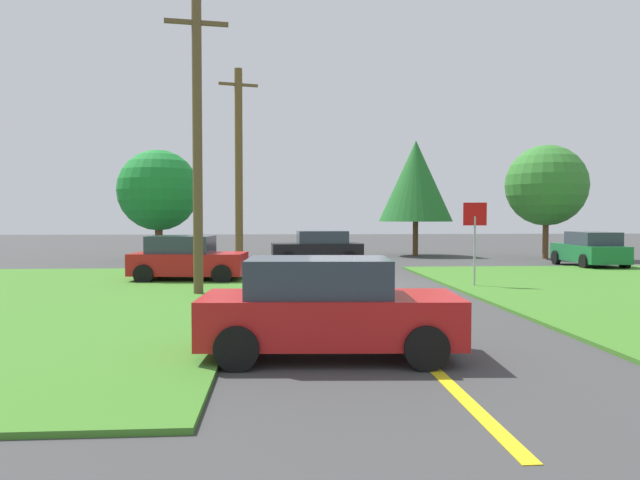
{
  "coord_description": "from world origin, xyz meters",
  "views": [
    {
      "loc": [
        -2.34,
        -20.27,
        2.28
      ],
      "look_at": [
        -0.56,
        4.63,
        1.33
      ],
      "focal_mm": 33.68,
      "sensor_mm": 36.0,
      "label": 1
    }
  ],
  "objects_px": {
    "parked_car_near_building": "(187,259)",
    "pine_tree_center": "(546,186)",
    "car_behind_on_main_road": "(327,308)",
    "car_approaching_junction": "(318,248)",
    "utility_pole_near": "(197,144)",
    "car_on_crossroad": "(590,250)",
    "oak_tree_left": "(416,181)",
    "stop_sign": "(475,228)",
    "oak_tree_right": "(158,190)",
    "utility_pole_mid": "(239,166)"
  },
  "relations": [
    {
      "from": "parked_car_near_building",
      "to": "car_behind_on_main_road",
      "type": "distance_m",
      "value": 12.54
    },
    {
      "from": "stop_sign",
      "to": "car_on_crossroad",
      "type": "xyz_separation_m",
      "value": [
        7.92,
        7.52,
        -1.13
      ]
    },
    {
      "from": "parked_car_near_building",
      "to": "oak_tree_left",
      "type": "relative_size",
      "value": 0.6
    },
    {
      "from": "oak_tree_left",
      "to": "utility_pole_mid",
      "type": "bearing_deg",
      "value": -144.05
    },
    {
      "from": "car_approaching_junction",
      "to": "utility_pole_near",
      "type": "bearing_deg",
      "value": 66.14
    },
    {
      "from": "utility_pole_mid",
      "to": "oak_tree_right",
      "type": "bearing_deg",
      "value": 133.94
    },
    {
      "from": "oak_tree_left",
      "to": "parked_car_near_building",
      "type": "bearing_deg",
      "value": -130.28
    },
    {
      "from": "stop_sign",
      "to": "utility_pole_near",
      "type": "distance_m",
      "value": 9.1
    },
    {
      "from": "pine_tree_center",
      "to": "stop_sign",
      "type": "bearing_deg",
      "value": -122.62
    },
    {
      "from": "oak_tree_right",
      "to": "car_behind_on_main_road",
      "type": "bearing_deg",
      "value": -72.68
    },
    {
      "from": "stop_sign",
      "to": "car_on_crossroad",
      "type": "height_order",
      "value": "stop_sign"
    },
    {
      "from": "oak_tree_right",
      "to": "utility_pole_mid",
      "type": "bearing_deg",
      "value": -46.06
    },
    {
      "from": "stop_sign",
      "to": "car_approaching_junction",
      "type": "xyz_separation_m",
      "value": [
        -4.38,
        10.05,
        -1.13
      ]
    },
    {
      "from": "oak_tree_left",
      "to": "car_on_crossroad",
      "type": "bearing_deg",
      "value": -54.19
    },
    {
      "from": "oak_tree_right",
      "to": "pine_tree_center",
      "type": "bearing_deg",
      "value": -1.15
    },
    {
      "from": "parked_car_near_building",
      "to": "pine_tree_center",
      "type": "height_order",
      "value": "pine_tree_center"
    },
    {
      "from": "stop_sign",
      "to": "oak_tree_left",
      "type": "distance_m",
      "value": 16.31
    },
    {
      "from": "car_on_crossroad",
      "to": "pine_tree_center",
      "type": "bearing_deg",
      "value": -2.62
    },
    {
      "from": "parked_car_near_building",
      "to": "pine_tree_center",
      "type": "bearing_deg",
      "value": 35.89
    },
    {
      "from": "car_approaching_junction",
      "to": "utility_pole_mid",
      "type": "bearing_deg",
      "value": 14.64
    },
    {
      "from": "parked_car_near_building",
      "to": "utility_pole_near",
      "type": "height_order",
      "value": "utility_pole_near"
    },
    {
      "from": "car_on_crossroad",
      "to": "car_approaching_junction",
      "type": "xyz_separation_m",
      "value": [
        -12.31,
        2.53,
        -0.0
      ]
    },
    {
      "from": "parked_car_near_building",
      "to": "oak_tree_right",
      "type": "height_order",
      "value": "oak_tree_right"
    },
    {
      "from": "parked_car_near_building",
      "to": "car_behind_on_main_road",
      "type": "xyz_separation_m",
      "value": [
        4.0,
        -11.88,
        -0.0
      ]
    },
    {
      "from": "utility_pole_near",
      "to": "pine_tree_center",
      "type": "distance_m",
      "value": 22.43
    },
    {
      "from": "car_on_crossroad",
      "to": "oak_tree_left",
      "type": "distance_m",
      "value": 11.08
    },
    {
      "from": "stop_sign",
      "to": "oak_tree_right",
      "type": "bearing_deg",
      "value": -33.85
    },
    {
      "from": "car_behind_on_main_road",
      "to": "oak_tree_left",
      "type": "relative_size",
      "value": 0.62
    },
    {
      "from": "car_behind_on_main_road",
      "to": "utility_pole_near",
      "type": "relative_size",
      "value": 0.5
    },
    {
      "from": "car_on_crossroad",
      "to": "utility_pole_near",
      "type": "relative_size",
      "value": 0.51
    },
    {
      "from": "car_on_crossroad",
      "to": "utility_pole_mid",
      "type": "height_order",
      "value": "utility_pole_mid"
    },
    {
      "from": "car_behind_on_main_road",
      "to": "car_approaching_junction",
      "type": "height_order",
      "value": "same"
    },
    {
      "from": "car_approaching_junction",
      "to": "pine_tree_center",
      "type": "bearing_deg",
      "value": -169.91
    },
    {
      "from": "car_approaching_junction",
      "to": "pine_tree_center",
      "type": "relative_size",
      "value": 0.71
    },
    {
      "from": "car_behind_on_main_road",
      "to": "car_approaching_junction",
      "type": "distance_m",
      "value": 19.36
    },
    {
      "from": "car_behind_on_main_road",
      "to": "utility_pole_mid",
      "type": "distance_m",
      "value": 18.67
    },
    {
      "from": "stop_sign",
      "to": "car_behind_on_main_road",
      "type": "xyz_separation_m",
      "value": [
        -5.56,
        -9.27,
        -1.13
      ]
    },
    {
      "from": "car_on_crossroad",
      "to": "car_approaching_junction",
      "type": "distance_m",
      "value": 12.56
    },
    {
      "from": "car_behind_on_main_road",
      "to": "stop_sign",
      "type": "bearing_deg",
      "value": 62.6
    },
    {
      "from": "car_on_crossroad",
      "to": "utility_pole_mid",
      "type": "xyz_separation_m",
      "value": [
        -16.04,
        1.31,
        3.81
      ]
    },
    {
      "from": "car_behind_on_main_road",
      "to": "pine_tree_center",
      "type": "bearing_deg",
      "value": 61.62
    },
    {
      "from": "oak_tree_left",
      "to": "pine_tree_center",
      "type": "xyz_separation_m",
      "value": [
        6.61,
        -2.88,
        -0.39
      ]
    },
    {
      "from": "car_behind_on_main_road",
      "to": "oak_tree_right",
      "type": "xyz_separation_m",
      "value": [
        -7.12,
        22.83,
        2.91
      ]
    },
    {
      "from": "parked_car_near_building",
      "to": "utility_pole_near",
      "type": "bearing_deg",
      "value": -71.73
    },
    {
      "from": "car_approaching_junction",
      "to": "stop_sign",
      "type": "bearing_deg",
      "value": 110.08
    },
    {
      "from": "pine_tree_center",
      "to": "oak_tree_right",
      "type": "distance_m",
      "value": 21.09
    },
    {
      "from": "car_approaching_junction",
      "to": "parked_car_near_building",
      "type": "bearing_deg",
      "value": 51.67
    },
    {
      "from": "utility_pole_mid",
      "to": "pine_tree_center",
      "type": "xyz_separation_m",
      "value": [
        16.53,
        4.31,
        -0.58
      ]
    },
    {
      "from": "stop_sign",
      "to": "oak_tree_right",
      "type": "height_order",
      "value": "oak_tree_right"
    },
    {
      "from": "oak_tree_left",
      "to": "stop_sign",
      "type": "bearing_deg",
      "value": -96.4
    }
  ]
}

